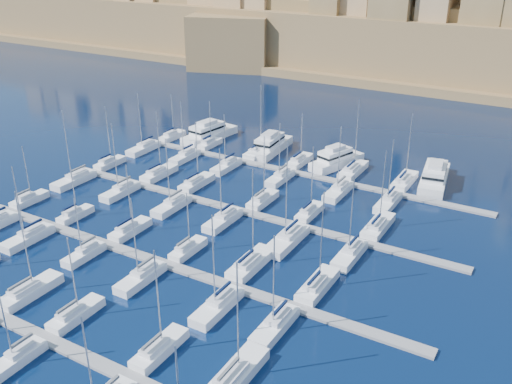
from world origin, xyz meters
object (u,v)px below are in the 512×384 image
Objects in this scene: sailboat_4 at (159,349)px; motor_yacht_b at (270,145)px; motor_yacht_d at (434,176)px; motor_yacht_c at (336,159)px; sailboat_2 at (30,291)px; motor_yacht_a at (209,133)px.

sailboat_4 is 73.42m from motor_yacht_b.
motor_yacht_b is 0.94× the size of motor_yacht_d.
motor_yacht_b is at bearing -179.43° from motor_yacht_d.
motor_yacht_c and motor_yacht_d have the same top height.
sailboat_2 reaches higher than motor_yacht_a.
sailboat_4 is at bearing -59.78° from motor_yacht_a.
sailboat_2 is 69.25m from motor_yacht_b.
motor_yacht_c is (17.12, -0.77, -0.00)m from motor_yacht_b.
sailboat_4 is 0.88× the size of motor_yacht_a.
sailboat_4 reaches higher than motor_yacht_c.
motor_yacht_b and motor_yacht_d have the same top height.
sailboat_2 is 1.12× the size of sailboat_4.
sailboat_4 is (23.94, -0.51, -0.02)m from sailboat_2.
motor_yacht_b is (-22.90, 69.75, 0.98)m from sailboat_4.
sailboat_2 reaches higher than motor_yacht_d.
motor_yacht_c is 0.86× the size of motor_yacht_d.
sailboat_2 is 1.13× the size of motor_yacht_c.
sailboat_2 is 23.95m from sailboat_4.
motor_yacht_d is (21.42, 1.16, 0.00)m from motor_yacht_c.
sailboat_4 is at bearing -1.23° from sailboat_2.
motor_yacht_a is at bearing 178.25° from motor_yacht_c.
sailboat_4 is 81.07m from motor_yacht_a.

